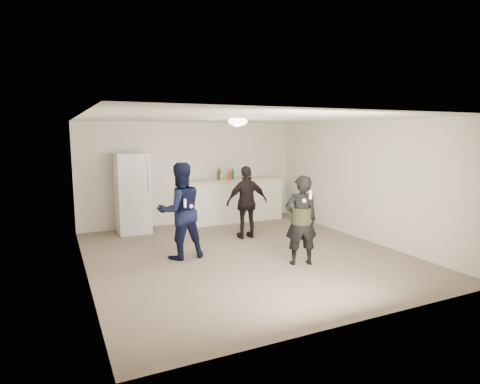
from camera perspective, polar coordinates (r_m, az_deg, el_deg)
name	(u,v)px	position (r m, az deg, el deg)	size (l,w,h in m)	color
floor	(245,254)	(7.55, 0.66, -8.87)	(6.00, 6.00, 0.00)	#6B5B4C
ceiling	(245,118)	(7.22, 0.69, 10.45)	(6.00, 6.00, 0.00)	silver
wall_back	(192,173)	(10.04, -6.84, 2.68)	(6.00, 6.00, 0.00)	beige
wall_front	(359,220)	(4.80, 16.55, -3.87)	(6.00, 6.00, 0.00)	beige
wall_left	(83,198)	(6.57, -21.44, -0.87)	(6.00, 6.00, 0.00)	beige
wall_right	(362,180)	(8.83, 16.95, 1.59)	(6.00, 6.00, 0.00)	beige
counter	(233,201)	(10.18, -1.07, -1.30)	(2.60, 0.56, 1.05)	silver
counter_top	(232,180)	(10.10, -1.08, 1.74)	(2.68, 0.64, 0.04)	beige
fridge	(133,193)	(9.32, -15.03, -0.16)	(0.70, 0.70, 1.80)	silver
fridge_handle	(148,177)	(8.97, -12.94, 2.16)	(0.02, 0.02, 0.60)	silver
ceiling_dome	(238,121)	(7.48, -0.33, 10.00)	(0.36, 0.36, 0.16)	white
shaker	(222,177)	(9.84, -2.58, 2.17)	(0.08, 0.08, 0.17)	silver
man	(180,211)	(7.23, -8.48, -2.67)	(0.84, 0.66, 1.73)	#0E173E
woman	(301,220)	(6.91, 8.69, -3.98)	(0.56, 0.37, 1.54)	black
camo_shorts	(301,216)	(6.89, 8.70, -3.35)	(0.34, 0.34, 0.28)	#323C1B
spectator	(247,202)	(8.53, 1.01, -1.48)	(0.91, 0.38, 1.55)	black
remote_man	(185,203)	(6.93, -7.84, -1.58)	(0.04, 0.04, 0.15)	white
nunchuk_man	(191,206)	(7.01, -6.97, -2.03)	(0.07, 0.07, 0.07)	white
remote_woman	(310,194)	(6.62, 9.98, -0.34)	(0.04, 0.04, 0.15)	white
nunchuk_woman	(304,201)	(6.60, 9.10, -1.22)	(0.07, 0.07, 0.07)	silver
bottle_cluster	(228,175)	(10.06, -1.70, 2.42)	(0.75, 0.19, 0.24)	#164D1C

